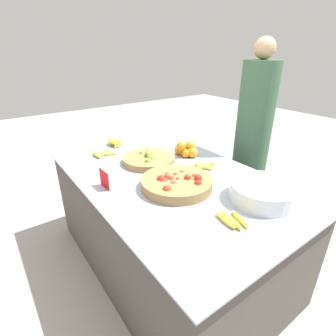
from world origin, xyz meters
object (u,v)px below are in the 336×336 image
at_px(lime_bowl, 149,159).
at_px(metal_bowl, 263,192).
at_px(price_sign, 104,179).
at_px(vendor_person, 251,149).
at_px(tomato_basket, 176,183).

xyz_separation_m(lime_bowl, metal_bowl, (0.83, 0.23, 0.02)).
distance_m(lime_bowl, metal_bowl, 0.87).
height_order(price_sign, vendor_person, vendor_person).
distance_m(lime_bowl, price_sign, 0.47).
relative_size(tomato_basket, price_sign, 3.82).
bearing_deg(metal_bowl, vendor_person, 131.98).
distance_m(tomato_basket, price_sign, 0.44).
distance_m(metal_bowl, price_sign, 0.93).
xyz_separation_m(lime_bowl, tomato_basket, (0.43, -0.07, 0.01)).
relative_size(lime_bowl, vendor_person, 0.24).
distance_m(lime_bowl, vendor_person, 0.90).
height_order(tomato_basket, price_sign, price_sign).
height_order(tomato_basket, vendor_person, vendor_person).
xyz_separation_m(metal_bowl, vendor_person, (-0.57, 0.63, -0.06)).
bearing_deg(price_sign, metal_bowl, 42.99).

